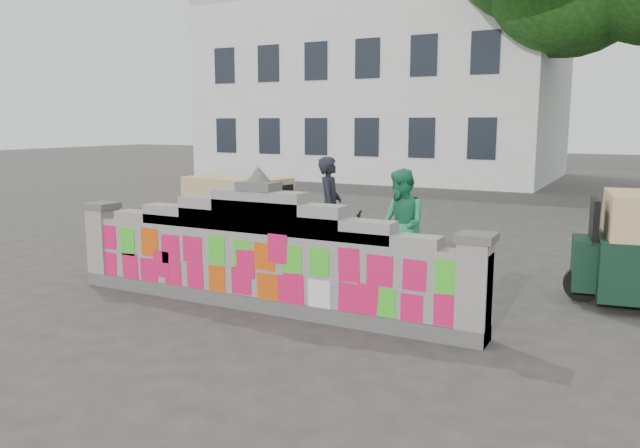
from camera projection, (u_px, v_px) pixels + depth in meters
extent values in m
plane|color=#383533|center=(260.00, 308.00, 8.85)|extent=(100.00, 100.00, 0.00)
cube|color=#4C4C49|center=(260.00, 301.00, 8.83)|extent=(6.40, 0.42, 0.20)
cube|color=gray|center=(260.00, 267.00, 8.75)|extent=(6.40, 0.32, 1.00)
cube|color=gray|center=(259.00, 227.00, 8.66)|extent=(5.20, 0.32, 0.14)
cube|color=gray|center=(259.00, 222.00, 8.65)|extent=(4.00, 0.32, 0.28)
cube|color=gray|center=(259.00, 216.00, 8.64)|extent=(2.60, 0.32, 0.44)
cube|color=gray|center=(259.00, 211.00, 8.62)|extent=(1.40, 0.32, 0.58)
cube|color=#4C4C49|center=(258.00, 186.00, 8.57)|extent=(0.55, 0.36, 0.12)
cone|color=#4C4C49|center=(258.00, 175.00, 8.54)|extent=(0.36, 0.36, 0.22)
cube|color=gray|center=(104.00, 246.00, 10.14)|extent=(0.36, 0.40, 1.24)
cube|color=#4C4C49|center=(102.00, 206.00, 10.03)|extent=(0.44, 0.44, 0.10)
cube|color=gray|center=(474.00, 293.00, 7.36)|extent=(0.36, 0.40, 1.24)
cube|color=#4C4C49|center=(476.00, 238.00, 7.25)|extent=(0.44, 0.44, 0.10)
cube|color=silver|center=(386.00, 94.00, 30.63)|extent=(16.00, 10.00, 8.00)
imported|color=black|center=(330.00, 240.00, 11.20)|extent=(2.09, 1.31, 1.04)
imported|color=black|center=(330.00, 220.00, 11.14)|extent=(0.61, 0.75, 1.76)
imported|color=#289460|center=(401.00, 226.00, 10.19)|extent=(1.13, 1.15, 1.87)
cube|color=black|center=(238.00, 223.00, 13.01)|extent=(2.48, 1.61, 0.77)
cube|color=tan|center=(237.00, 191.00, 12.90)|extent=(2.28, 1.53, 0.58)
cube|color=black|center=(281.00, 229.00, 12.29)|extent=(0.59, 0.74, 0.67)
cube|color=black|center=(281.00, 200.00, 12.19)|extent=(0.19, 0.68, 0.58)
cylinder|color=black|center=(285.00, 244.00, 12.27)|extent=(0.49, 0.19, 0.48)
cylinder|color=black|center=(191.00, 236.00, 13.16)|extent=(0.49, 0.19, 0.48)
cylinder|color=black|center=(227.00, 229.00, 13.98)|extent=(0.49, 0.19, 0.48)
cube|color=black|center=(591.00, 263.00, 9.09)|extent=(0.63, 0.81, 0.74)
cube|color=black|center=(594.00, 220.00, 8.99)|extent=(0.19, 0.74, 0.63)
cylinder|color=black|center=(582.00, 283.00, 9.17)|extent=(0.54, 0.20, 0.53)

